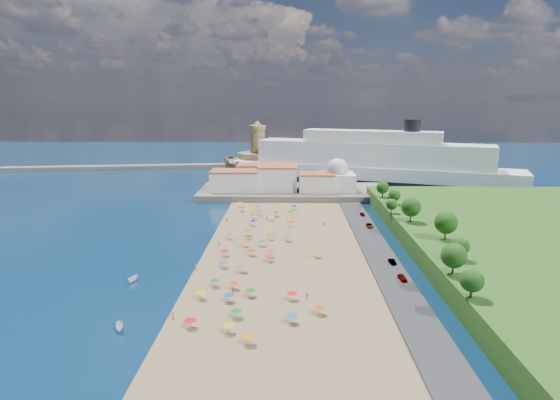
{
  "coord_description": "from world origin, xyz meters",
  "views": [
    {
      "loc": [
        7.46,
        -146.58,
        45.38
      ],
      "look_at": [
        4.0,
        25.0,
        8.0
      ],
      "focal_mm": 30.0,
      "sensor_mm": 36.0,
      "label": 1
    }
  ],
  "objects": [
    {
      "name": "cruise_ship",
      "position": [
        52.3,
        109.58,
        10.26
      ],
      "size": [
        157.52,
        73.3,
        34.63
      ],
      "color": "black",
      "rests_on": "ground"
    },
    {
      "name": "beach_parasols",
      "position": [
        -1.82,
        -10.66,
        2.15
      ],
      "size": [
        31.65,
        116.04,
        2.2
      ],
      "color": "gray",
      "rests_on": "beach"
    },
    {
      "name": "domed_building",
      "position": [
        30.0,
        71.0,
        8.97
      ],
      "size": [
        16.0,
        16.0,
        15.0
      ],
      "color": "silver",
      "rests_on": "terrace"
    },
    {
      "name": "beachgoers",
      "position": [
        -4.6,
        -10.13,
        1.11
      ],
      "size": [
        38.38,
        82.82,
        1.84
      ],
      "color": "tan",
      "rests_on": "beach"
    },
    {
      "name": "terrace",
      "position": [
        10.0,
        73.0,
        1.5
      ],
      "size": [
        90.0,
        36.0,
        3.0
      ],
      "primitive_type": "cube",
      "color": "#59544C",
      "rests_on": "ground"
    },
    {
      "name": "fortress",
      "position": [
        -12.0,
        138.0,
        6.68
      ],
      "size": [
        40.0,
        40.0,
        32.4
      ],
      "color": "#937449",
      "rests_on": "ground"
    },
    {
      "name": "hillside_trees",
      "position": [
        47.4,
        -11.57,
        10.33
      ],
      "size": [
        13.71,
        103.57,
        8.23
      ],
      "color": "#382314",
      "rests_on": "hillside"
    },
    {
      "name": "ground",
      "position": [
        0.0,
        0.0,
        0.0
      ],
      "size": [
        700.0,
        700.0,
        0.0
      ],
      "primitive_type": "plane",
      "color": "#071938",
      "rests_on": "ground"
    },
    {
      "name": "jetty",
      "position": [
        -12.0,
        108.0,
        1.2
      ],
      "size": [
        18.0,
        70.0,
        2.4
      ],
      "primitive_type": "cube",
      "color": "#59544C",
      "rests_on": "ground"
    },
    {
      "name": "moored_boats",
      "position": [
        -28.95,
        -49.9,
        0.7
      ],
      "size": [
        8.04,
        29.04,
        1.44
      ],
      "color": "white",
      "rests_on": "ground"
    },
    {
      "name": "parked_cars",
      "position": [
        36.0,
        -2.47,
        1.33
      ],
      "size": [
        2.15,
        69.73,
        1.34
      ],
      "color": "gray",
      "rests_on": "promenade"
    },
    {
      "name": "breakwater",
      "position": [
        -110.0,
        153.0,
        1.3
      ],
      "size": [
        199.03,
        34.77,
        2.6
      ],
      "primitive_type": "cube",
      "rotation": [
        0.0,
        0.0,
        0.14
      ],
      "color": "#59544C",
      "rests_on": "ground"
    },
    {
      "name": "waterfront_buildings",
      "position": [
        -3.05,
        73.64,
        7.88
      ],
      "size": [
        57.0,
        29.0,
        11.0
      ],
      "color": "silver",
      "rests_on": "terrace"
    }
  ]
}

